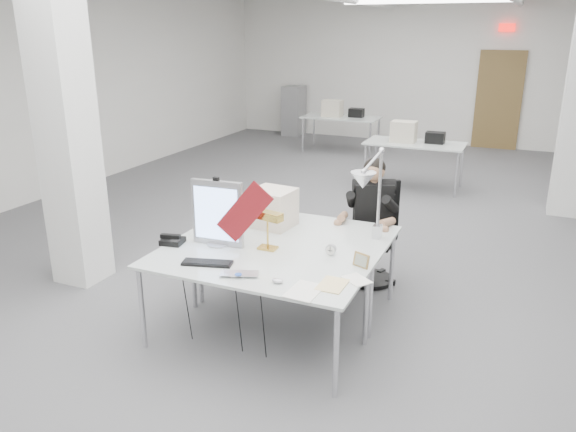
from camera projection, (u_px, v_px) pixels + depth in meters
name	position (u px, v px, depth m)	size (l,w,h in m)	color
room_shell	(357.00, 106.00, 6.48)	(10.04, 14.04, 3.24)	#535356
desk_main	(254.00, 265.00, 4.51)	(1.80, 0.90, 0.03)	silver
desk_second	(297.00, 230.00, 5.29)	(1.80, 0.90, 0.03)	silver
bg_desk_a	(415.00, 144.00, 9.22)	(1.60, 0.80, 0.03)	silver
bg_desk_b	(341.00, 117.00, 11.88)	(1.60, 0.80, 0.03)	silver
filing_cabinet	(294.00, 111.00, 13.83)	(0.45, 0.55, 1.20)	gray
office_chair	(372.00, 237.00, 5.78)	(0.50, 0.50, 1.01)	black
seated_person	(373.00, 202.00, 5.61)	(0.44, 0.55, 0.83)	black
monitor	(217.00, 213.00, 4.81)	(0.47, 0.05, 0.58)	#A2A1A6
pennant	(245.00, 212.00, 4.66)	(0.54, 0.01, 0.22)	maroon
keyboard	(207.00, 263.00, 4.49)	(0.40, 0.13, 0.02)	black
laptop	(238.00, 277.00, 4.24)	(0.30, 0.19, 0.02)	silver
mouse	(277.00, 281.00, 4.16)	(0.09, 0.06, 0.04)	silver
bankers_lamp	(268.00, 232.00, 4.76)	(0.27, 0.11, 0.30)	gold
desk_phone	(173.00, 241.00, 4.91)	(0.19, 0.17, 0.05)	black
picture_frame_left	(205.00, 236.00, 4.95)	(0.14, 0.01, 0.11)	#A08545
picture_frame_right	(361.00, 260.00, 4.43)	(0.14, 0.01, 0.11)	#AD864A
desk_clock	(331.00, 249.00, 4.66)	(0.09, 0.09, 0.03)	#AAA9AE
paper_stack_a	(305.00, 291.00, 4.03)	(0.22, 0.31, 0.01)	white
paper_stack_b	(332.00, 285.00, 4.13)	(0.19, 0.26, 0.01)	#FEDF98
paper_stack_c	(357.00, 280.00, 4.21)	(0.21, 0.15, 0.01)	white
beige_monitor	(273.00, 208.00, 5.31)	(0.38, 0.36, 0.36)	beige
architect_lamp	(372.00, 198.00, 4.70)	(0.24, 0.69, 0.89)	silver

